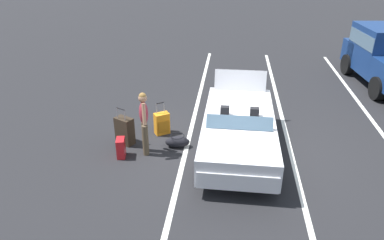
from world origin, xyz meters
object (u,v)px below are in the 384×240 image
at_px(convertible_car, 238,135).
at_px(suitcase_large_black, 125,131).
at_px(suitcase_small_carryon, 121,148).
at_px(traveler_person, 144,120).
at_px(suitcase_medium_bright, 162,123).
at_px(duffel_bag, 177,142).

xyz_separation_m(convertible_car, suitcase_large_black, (-0.31, -2.98, -0.22)).
distance_m(suitcase_large_black, suitcase_small_carryon, 0.70).
height_order(suitcase_small_carryon, traveler_person, traveler_person).
bearing_deg(suitcase_medium_bright, duffel_bag, 4.92).
bearing_deg(traveler_person, convertible_car, -14.21).
height_order(suitcase_large_black, duffel_bag, suitcase_large_black).
relative_size(duffel_bag, traveler_person, 0.41).
height_order(suitcase_large_black, suitcase_small_carryon, suitcase_large_black).
bearing_deg(convertible_car, suitcase_small_carryon, -82.02).
bearing_deg(suitcase_small_carryon, duffel_bag, 14.23).
distance_m(duffel_bag, traveler_person, 1.15).
height_order(suitcase_large_black, suitcase_medium_bright, suitcase_large_black).
bearing_deg(traveler_person, suitcase_large_black, 130.32).
distance_m(suitcase_large_black, suitcase_medium_bright, 1.09).
height_order(convertible_car, traveler_person, traveler_person).
bearing_deg(traveler_person, duffel_bag, 8.70).
bearing_deg(suitcase_small_carryon, traveler_person, 13.76).
xyz_separation_m(suitcase_large_black, duffel_bag, (0.05, 1.42, -0.21)).
bearing_deg(duffel_bag, suitcase_medium_bright, -142.11).
relative_size(convertible_car, duffel_bag, 6.19).
xyz_separation_m(convertible_car, traveler_person, (0.11, -2.33, 0.34)).
xyz_separation_m(suitcase_medium_bright, duffel_bag, (0.69, 0.54, -0.15)).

